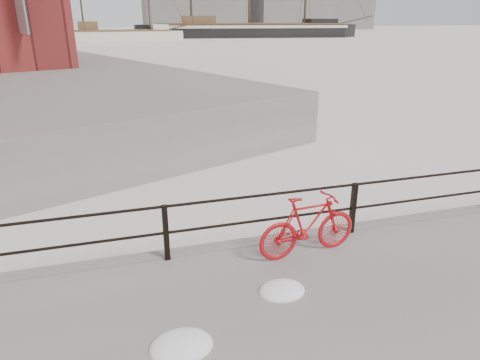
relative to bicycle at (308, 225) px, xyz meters
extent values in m
imported|color=red|center=(0.00, 0.00, 0.00)|extent=(1.84, 0.45, 1.10)
ellipsoid|color=white|center=(-0.82, -0.91, -0.42)|extent=(0.71, 0.56, 0.25)
ellipsoid|color=white|center=(-2.45, -1.64, -0.41)|extent=(0.80, 0.63, 0.29)
cube|color=gray|center=(24.65, 140.65, 8.10)|extent=(32.00, 18.00, 18.00)
cube|color=gray|center=(82.65, 150.65, 6.10)|extent=(20.00, 16.00, 14.00)
camera|label=1|loc=(-2.94, -5.92, 3.31)|focal=32.00mm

